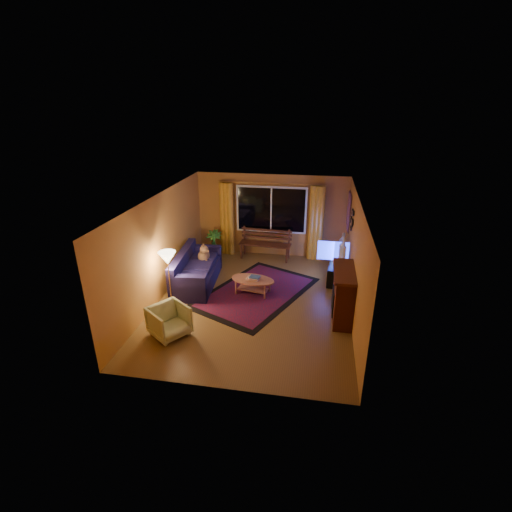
% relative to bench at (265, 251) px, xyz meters
% --- Properties ---
extents(floor, '(4.50, 6.00, 0.02)m').
position_rel_bench_xyz_m(floor, '(0.13, -2.62, -0.24)').
color(floor, brown).
rests_on(floor, ground).
extents(ceiling, '(4.50, 6.00, 0.02)m').
position_rel_bench_xyz_m(ceiling, '(0.13, -2.62, 2.28)').
color(ceiling, white).
rests_on(ceiling, ground).
extents(wall_back, '(4.50, 0.02, 2.50)m').
position_rel_bench_xyz_m(wall_back, '(0.13, 0.39, 1.02)').
color(wall_back, '#BB7A36').
rests_on(wall_back, ground).
extents(wall_left, '(0.02, 6.00, 2.50)m').
position_rel_bench_xyz_m(wall_left, '(-2.13, -2.62, 1.02)').
color(wall_left, '#BB7A36').
rests_on(wall_left, ground).
extents(wall_right, '(0.02, 6.00, 2.50)m').
position_rel_bench_xyz_m(wall_right, '(2.39, -2.62, 1.02)').
color(wall_right, '#BB7A36').
rests_on(wall_right, ground).
extents(window, '(2.00, 0.02, 1.30)m').
position_rel_bench_xyz_m(window, '(0.13, 0.32, 1.22)').
color(window, black).
rests_on(window, wall_back).
extents(curtain_rod, '(3.20, 0.03, 0.03)m').
position_rel_bench_xyz_m(curtain_rod, '(0.13, 0.28, 2.02)').
color(curtain_rod, '#BF8C3F').
rests_on(curtain_rod, wall_back).
extents(curtain_left, '(0.36, 0.36, 2.24)m').
position_rel_bench_xyz_m(curtain_left, '(-1.22, 0.26, 0.89)').
color(curtain_left, gold).
rests_on(curtain_left, ground).
extents(curtain_right, '(0.36, 0.36, 2.24)m').
position_rel_bench_xyz_m(curtain_right, '(1.48, 0.26, 0.89)').
color(curtain_right, gold).
rests_on(curtain_right, ground).
extents(bench, '(1.58, 0.57, 0.46)m').
position_rel_bench_xyz_m(bench, '(0.00, 0.00, 0.00)').
color(bench, '#411E11').
rests_on(bench, ground).
extents(potted_plant, '(0.53, 0.53, 0.87)m').
position_rel_bench_xyz_m(potted_plant, '(-1.54, -0.20, 0.20)').
color(potted_plant, '#235B1E').
rests_on(potted_plant, ground).
extents(sofa, '(1.10, 2.22, 0.87)m').
position_rel_bench_xyz_m(sofa, '(-1.50, -1.97, 0.20)').
color(sofa, '#1A1547').
rests_on(sofa, ground).
extents(dog, '(0.39, 0.46, 0.42)m').
position_rel_bench_xyz_m(dog, '(-1.45, -1.49, 0.41)').
color(dog, '#9C6B47').
rests_on(dog, sofa).
extents(armchair, '(0.94, 0.95, 0.72)m').
position_rel_bench_xyz_m(armchair, '(-1.33, -4.30, 0.13)').
color(armchair, beige).
rests_on(armchair, ground).
extents(floor_lamp, '(0.27, 0.27, 1.31)m').
position_rel_bench_xyz_m(floor_lamp, '(-1.78, -3.09, 0.43)').
color(floor_lamp, '#BF8C3F').
rests_on(floor_lamp, ground).
extents(rug, '(3.15, 3.72, 0.02)m').
position_rel_bench_xyz_m(rug, '(0.11, -2.20, -0.22)').
color(rug, maroon).
rests_on(rug, ground).
extents(coffee_table, '(1.26, 1.26, 0.40)m').
position_rel_bench_xyz_m(coffee_table, '(0.03, -2.25, -0.03)').
color(coffee_table, '#AF664E').
rests_on(coffee_table, ground).
extents(tv_console, '(0.54, 1.24, 0.50)m').
position_rel_bench_xyz_m(tv_console, '(2.11, -1.11, 0.02)').
color(tv_console, black).
rests_on(tv_console, ground).
extents(television, '(0.17, 1.13, 0.65)m').
position_rel_bench_xyz_m(television, '(2.11, -1.11, 0.59)').
color(television, black).
rests_on(television, tv_console).
extents(fireplace, '(0.40, 1.20, 1.10)m').
position_rel_bench_xyz_m(fireplace, '(2.18, -3.02, 0.32)').
color(fireplace, maroon).
rests_on(fireplace, ground).
extents(mirror_cluster, '(0.06, 0.60, 0.56)m').
position_rel_bench_xyz_m(mirror_cluster, '(2.34, -1.32, 1.57)').
color(mirror_cluster, black).
rests_on(mirror_cluster, wall_right).
extents(painting, '(0.04, 0.76, 0.96)m').
position_rel_bench_xyz_m(painting, '(2.35, -0.17, 1.42)').
color(painting, '#DB4522').
rests_on(painting, wall_right).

